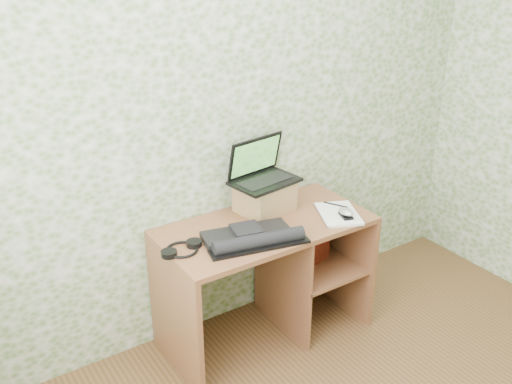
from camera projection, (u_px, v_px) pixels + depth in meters
wall_back at (235, 116)px, 3.19m from camera, size 3.50×0.00×3.50m
desk at (274, 259)px, 3.35m from camera, size 1.20×0.60×0.75m
riser at (265, 197)px, 3.30m from camera, size 0.33×0.29×0.18m
laptop at (261, 171)px, 3.27m from camera, size 0.41×0.32×0.25m
keyboard at (252, 237)px, 2.99m from camera, size 0.55×0.37×0.07m
headphones at (182, 249)px, 2.91m from camera, size 0.24×0.19×0.03m
notepad at (338, 214)px, 3.28m from camera, size 0.32×0.36×0.01m
mouse at (346, 214)px, 3.23m from camera, size 0.10×0.12×0.04m
pen at (336, 205)px, 3.37m from camera, size 0.08×0.14×0.01m
red_box at (312, 240)px, 3.43m from camera, size 0.28×0.15×0.32m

